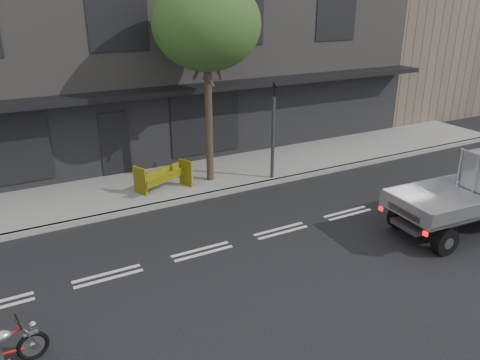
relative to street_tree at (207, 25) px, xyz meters
name	(u,v)px	position (x,y,z in m)	size (l,w,h in m)	color
ground	(202,252)	(-2.20, -4.20, -5.28)	(80.00, 80.00, 0.00)	black
sidewalk	(145,188)	(-2.20, 0.50, -5.20)	(32.00, 3.20, 0.15)	gray
kerb	(161,205)	(-2.20, -1.10, -5.20)	(32.00, 0.20, 0.15)	gray
building_main	(90,50)	(-2.20, 7.10, -1.28)	(26.00, 10.00, 8.00)	slate
building_neighbour	(425,17)	(17.80, 7.10, -0.28)	(14.00, 10.00, 10.00)	brown
street_tree	(207,25)	(0.00, 0.00, 0.00)	(3.40, 3.40, 6.74)	#382B21
traffic_light_pole	(273,136)	(2.00, -0.85, -3.63)	(0.12, 0.12, 3.50)	#2D2D30
construction_barrier	(166,178)	(-1.74, -0.37, -4.66)	(1.69, 0.67, 0.94)	yellow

